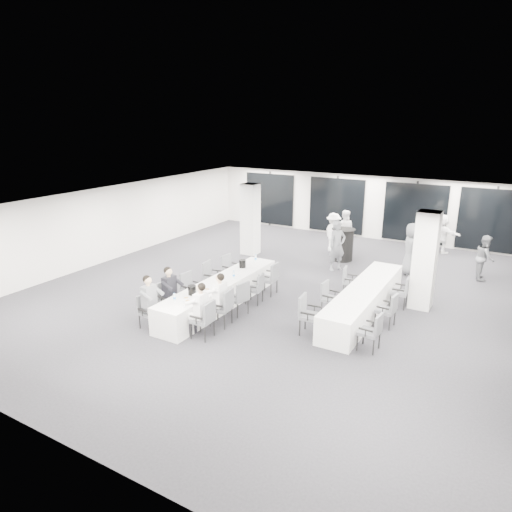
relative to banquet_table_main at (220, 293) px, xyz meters
The scene contains 42 objects.
room 3.53m from the banquet_table_main, 59.34° to the left, with size 14.04×16.04×2.84m.
column_left 5.46m from the banquet_table_main, 111.46° to the left, with size 0.60×0.60×2.80m, color silver.
column_right 5.85m from the banquet_table_main, 29.02° to the left, with size 0.60×0.60×2.80m, color silver.
banquet_table_main is the anchor object (origin of this frame).
banquet_table_side 4.06m from the banquet_table_main, 22.83° to the left, with size 0.90×5.00×0.75m, color silver.
cocktail_table 6.19m from the banquet_table_main, 75.58° to the left, with size 0.88×0.88×1.22m.
chair_main_left_near 2.29m from the banquet_table_main, 111.24° to the right, with size 0.49×0.53×0.88m.
chair_main_left_second 1.57m from the banquet_table_main, 122.18° to the right, with size 0.60×0.62×0.97m.
chair_main_left_mid 0.92m from the banquet_table_main, 156.72° to the right, with size 0.53×0.57×0.95m.
chair_main_left_fourth 1.11m from the banquet_table_main, 139.69° to the left, with size 0.55×0.60×1.00m.
chair_main_left_far 1.94m from the banquet_table_main, 115.52° to the left, with size 0.52×0.57×0.93m.
chair_main_right_near 2.07m from the banquet_table_main, 66.10° to the right, with size 0.52×0.57×0.98m.
chair_main_right_second 1.37m from the banquet_table_main, 51.86° to the right, with size 0.56×0.61×1.01m.
chair_main_right_mid 0.90m from the banquet_table_main, 18.86° to the right, with size 0.59×0.62×0.97m.
chair_main_right_fourth 1.07m from the banquet_table_main, 38.50° to the left, with size 0.51×0.55×0.90m.
chair_main_right_far 1.72m from the banquet_table_main, 60.60° to the left, with size 0.53×0.59×1.00m.
chair_side_left_near 2.94m from the banquet_table_main, ahead, with size 0.55×0.60×1.01m.
chair_side_left_mid 3.09m from the banquet_table_main, 19.59° to the left, with size 0.49×0.54×0.91m.
chair_side_left_far 3.96m from the banquet_table_main, 42.56° to the left, with size 0.50×0.53×0.87m.
chair_side_right_near 4.60m from the banquet_table_main, ahead, with size 0.50×0.55×0.93m.
chair_side_right_mid 4.68m from the banquet_table_main, 12.41° to the left, with size 0.50×0.55×0.91m.
chair_side_right_far 5.21m from the banquet_table_main, 28.48° to the left, with size 0.49×0.54×0.92m.
seated_guest_a 2.28m from the banquet_table_main, 107.36° to the right, with size 0.50×0.38×1.44m.
seated_guest_b 1.56m from the banquet_table_main, 116.41° to the right, with size 0.50×0.38×1.44m.
seated_guest_c 2.05m from the banquet_table_main, 70.55° to the right, with size 0.50×0.38×1.44m.
seated_guest_d 1.34m from the banquet_table_main, 58.20° to the right, with size 0.50×0.38×1.44m.
standing_guest_a 5.11m from the banquet_table_main, 69.77° to the left, with size 0.74×0.60×2.03m, color slate.
standing_guest_b 7.67m from the banquet_table_main, 82.31° to the left, with size 0.88×0.54×1.83m, color white.
standing_guest_c 6.96m from the banquet_table_main, 83.36° to the left, with size 1.17×0.59×1.80m, color white.
standing_guest_e 6.98m from the banquet_table_main, 53.49° to the left, with size 0.99×0.61×2.06m, color slate.
standing_guest_f 10.13m from the banquet_table_main, 62.76° to the left, with size 1.62×0.62×1.77m, color white.
standing_guest_g 8.03m from the banquet_table_main, 114.00° to the left, with size 0.69×0.56×1.89m, color white.
standing_guest_h 8.98m from the banquet_table_main, 44.66° to the left, with size 0.83×0.51×1.72m, color slate.
ice_bucket_near 1.33m from the banquet_table_main, 92.38° to the right, with size 0.22×0.22×0.25m, color black.
ice_bucket_far 1.47m from the banquet_table_main, 94.13° to the left, with size 0.22×0.22×0.25m, color black.
water_bottle_a 1.87m from the banquet_table_main, 95.71° to the right, with size 0.06×0.06×0.20m, color silver.
water_bottle_b 0.66m from the banquet_table_main, 63.74° to the left, with size 0.07×0.07×0.22m, color silver.
water_bottle_c 2.20m from the banquet_table_main, 91.86° to the left, with size 0.07×0.07×0.22m, color silver.
plate_a 1.56m from the banquet_table_main, 91.17° to the right, with size 0.19×0.19×0.03m.
plate_b 1.70m from the banquet_table_main, 85.47° to the right, with size 0.20×0.20×0.03m.
plate_c 0.83m from the banquet_table_main, 84.33° to the right, with size 0.19×0.19×0.03m.
wine_glass 2.09m from the banquet_table_main, 81.53° to the right, with size 0.07×0.07×0.19m.
Camera 1 is at (6.20, -11.91, 5.24)m, focal length 32.00 mm.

